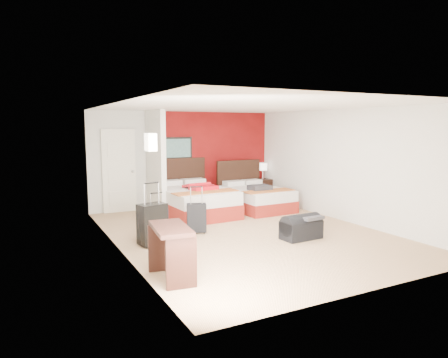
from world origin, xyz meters
TOP-DOWN VIEW (x-y plane):
  - ground at (0.00, 0.00)m, footprint 6.50×6.50m
  - room_walls at (-1.40, 1.42)m, footprint 5.02×6.52m
  - red_accent_panel at (0.75, 3.23)m, footprint 3.50×0.04m
  - partition_wall at (-1.00, 2.61)m, footprint 0.12×1.20m
  - entry_door at (-1.75, 3.20)m, footprint 0.82×0.06m
  - bed_left at (-0.24, 2.04)m, footprint 1.57×2.18m
  - bed_right at (1.43, 1.90)m, footprint 1.33×1.86m
  - red_suitcase_open at (-0.14, 1.94)m, footprint 0.66×0.87m
  - jacket_bundle at (1.33, 1.60)m, footprint 0.52×0.42m
  - nightstand at (2.27, 2.94)m, footprint 0.48×0.48m
  - table_lamp at (2.27, 2.94)m, footprint 0.34×0.34m
  - suitcase_black at (-1.91, 0.04)m, footprint 0.54×0.40m
  - suitcase_charcoal at (-0.87, 0.46)m, footprint 0.43×0.35m
  - suitcase_navy at (-1.69, 0.45)m, footprint 0.40×0.25m
  - duffel_bag at (0.71, -0.84)m, footprint 0.78×0.44m
  - jacket_draped at (0.86, -0.89)m, footprint 0.47×0.41m
  - desk at (-2.18, -1.67)m, footprint 0.57×0.96m

SIDE VIEW (x-z plane):
  - ground at x=0.00m, z-range 0.00..0.00m
  - duffel_bag at x=0.71m, z-range 0.00..0.38m
  - suitcase_navy at x=-1.69m, z-range 0.00..0.54m
  - bed_right at x=1.43m, z-range 0.00..0.55m
  - suitcase_charcoal at x=-0.87m, z-range 0.00..0.56m
  - nightstand at x=2.27m, z-range 0.00..0.61m
  - bed_left at x=-0.24m, z-range 0.00..0.64m
  - suitcase_black at x=-1.91m, z-range 0.00..0.72m
  - desk at x=-2.18m, z-range 0.00..0.76m
  - jacket_draped at x=0.86m, z-range 0.38..0.44m
  - jacket_bundle at x=1.33m, z-range 0.55..0.67m
  - red_suitcase_open at x=-0.14m, z-range 0.64..0.74m
  - table_lamp at x=2.27m, z-range 0.61..1.07m
  - entry_door at x=-1.75m, z-range 0.00..2.05m
  - red_accent_panel at x=0.75m, z-range 0.00..2.50m
  - partition_wall at x=-1.00m, z-range 0.00..2.50m
  - room_walls at x=-1.40m, z-range 0.01..2.51m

